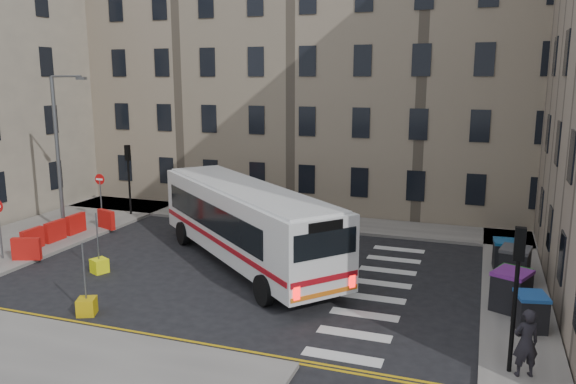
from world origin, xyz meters
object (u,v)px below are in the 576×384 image
Objects in this scene: bus at (245,221)px; bollard_yellow at (99,266)px; wheelie_bin_a at (530,311)px; wheelie_bin_e at (505,255)px; wheelie_bin_b at (511,290)px; streetlamp at (58,152)px; wheelie_bin_d at (515,264)px; bollard_chevron at (87,306)px; wheelie_bin_c at (511,288)px; pedestrian at (526,343)px.

bollard_yellow is (-5.39, -3.09, -1.68)m from bus.
wheelie_bin_e is at bearing 83.45° from wheelie_bin_a.
wheelie_bin_b reaches higher than wheelie_bin_a.
wheelie_bin_b is at bearing -7.81° from streetlamp.
streetlamp is 22.01m from wheelie_bin_e.
wheelie_bin_d is at bearing 0.14° from streetlamp.
bollard_yellow is at bearing 122.30° from bollard_chevron.
wheelie_bin_d reaches higher than wheelie_bin_a.
streetlamp is at bearing 142.34° from bollard_yellow.
bollard_chevron is at bearing -137.35° from wheelie_bin_c.
wheelie_bin_a is at bearing 13.92° from bollard_chevron.
streetlamp is 13.57× the size of bollard_yellow.
wheelie_bin_e reaches higher than wheelie_bin_a.
wheelie_bin_d is 2.39× the size of bollard_chevron.
streetlamp is 22.23m from wheelie_bin_b.
streetlamp is 11.94m from bollard_chevron.
bollard_yellow is (-16.45, -4.33, -0.54)m from wheelie_bin_d.
streetlamp is at bearing -163.90° from wheelie_bin_b.
wheelie_bin_e is at bearing 3.91° from streetlamp.
pedestrian is (11.02, -6.44, -0.87)m from bus.
bollard_yellow is at bearing 160.57° from bus.
wheelie_bin_a is (22.29, -4.43, -3.59)m from streetlamp.
pedestrian is 3.20× the size of bollard_chevron.
wheelie_bin_b is at bearing 97.72° from wheelie_bin_a.
wheelie_bin_e is 2.06× the size of bollard_yellow.
wheelie_bin_b is 16.28m from bollard_yellow.
bus is at bearing -166.17° from wheelie_bin_c.
streetlamp is at bearing 156.21° from wheelie_bin_a.
bus is 12.80m from pedestrian.
pedestrian is (-0.34, -3.20, 0.37)m from wheelie_bin_a.
bollard_yellow is at bearing -37.66° from streetlamp.
wheelie_bin_a is 1.83m from wheelie_bin_c.
pedestrian is at bearing -11.56° from bollard_yellow.
wheelie_bin_d is at bearing 81.34° from wheelie_bin_a.
wheelie_bin_e is at bearing 34.54° from bollard_chevron.
bus is 9.18× the size of wheelie_bin_e.
wheelie_bin_c is (21.76, -2.68, -3.51)m from streetlamp.
wheelie_bin_e is at bearing -35.25° from bus.
wheelie_bin_e is 2.06× the size of bollard_chevron.
bus is 11.13m from wheelie_bin_e.
wheelie_bin_d is at bearing -42.81° from bus.
pedestrian reaches higher than wheelie_bin_d.
bollard_yellow is (-16.22, -1.29, -0.55)m from wheelie_bin_b.
wheelie_bin_c is (10.83, -1.49, -1.15)m from bus.
bollard_chevron is at bearing -138.64° from wheelie_bin_d.
pedestrian is at bearing -79.53° from bus.
pedestrian reaches higher than wheelie_bin_b.
wheelie_bin_b is (-0.54, 1.45, 0.11)m from wheelie_bin_a.
wheelie_bin_d is at bearing 29.74° from bollard_chevron.
streetlamp reaches higher than wheelie_bin_d.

